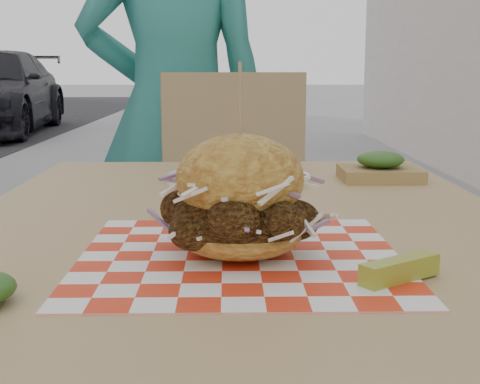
% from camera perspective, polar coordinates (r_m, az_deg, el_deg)
% --- Properties ---
extents(diner, '(0.64, 0.45, 1.64)m').
position_cam_1_polar(diner, '(2.11, -5.55, 6.66)').
color(diner, teal).
rests_on(diner, ground).
extents(patio_table, '(0.80, 1.20, 0.75)m').
position_cam_1_polar(patio_table, '(0.96, 0.12, -6.97)').
color(patio_table, tan).
rests_on(patio_table, ground).
extents(patio_chair, '(0.48, 0.49, 0.95)m').
position_cam_1_polar(patio_chair, '(1.89, -0.92, -1.98)').
color(patio_chair, tan).
rests_on(patio_chair, ground).
extents(paper_liner, '(0.36, 0.36, 0.00)m').
position_cam_1_polar(paper_liner, '(0.76, 0.00, -5.49)').
color(paper_liner, red).
rests_on(paper_liner, patio_table).
extents(sandwich, '(0.19, 0.19, 0.22)m').
position_cam_1_polar(sandwich, '(0.75, -0.00, -0.99)').
color(sandwich, gold).
rests_on(sandwich, paper_liner).
extents(pickle_spear, '(0.09, 0.07, 0.02)m').
position_cam_1_polar(pickle_spear, '(0.69, 13.48, -6.44)').
color(pickle_spear, '#9BA530').
rests_on(pickle_spear, paper_liner).
extents(place_setting, '(0.27, 0.27, 0.02)m').
position_cam_1_polar(place_setting, '(1.26, -0.18, 1.19)').
color(place_setting, white).
rests_on(place_setting, patio_table).
extents(kraft_tray, '(0.15, 0.12, 0.06)m').
position_cam_1_polar(kraft_tray, '(1.30, 11.87, 1.98)').
color(kraft_tray, olive).
rests_on(kraft_tray, patio_table).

